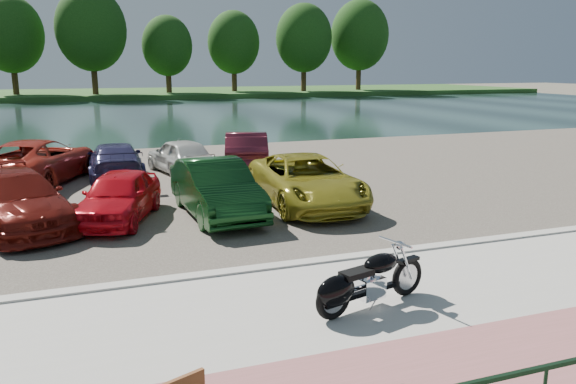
% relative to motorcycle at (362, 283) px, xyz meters
% --- Properties ---
extents(ground, '(200.00, 200.00, 0.00)m').
position_rel_motorcycle_xyz_m(ground, '(0.26, 0.38, -0.56)').
color(ground, '#595447').
rests_on(ground, ground).
extents(promenade, '(60.00, 6.00, 0.10)m').
position_rel_motorcycle_xyz_m(promenade, '(0.26, -0.62, -0.51)').
color(promenade, '#B1AFA7').
rests_on(promenade, ground).
extents(pink_path, '(60.00, 2.00, 0.01)m').
position_rel_motorcycle_xyz_m(pink_path, '(0.26, -2.12, -0.46)').
color(pink_path, '#8F5550').
rests_on(pink_path, promenade).
extents(kerb, '(60.00, 0.30, 0.14)m').
position_rel_motorcycle_xyz_m(kerb, '(0.26, 2.38, -0.49)').
color(kerb, '#B1AFA7').
rests_on(kerb, ground).
extents(parking_lot, '(60.00, 18.00, 0.04)m').
position_rel_motorcycle_xyz_m(parking_lot, '(0.26, 11.38, -0.54)').
color(parking_lot, '#433D36').
rests_on(parking_lot, ground).
extents(river, '(120.00, 40.00, 0.00)m').
position_rel_motorcycle_xyz_m(river, '(0.26, 40.38, -0.56)').
color(river, '#182C28').
rests_on(river, ground).
extents(far_bank, '(120.00, 24.00, 0.60)m').
position_rel_motorcycle_xyz_m(far_bank, '(0.26, 72.38, -0.26)').
color(far_bank, '#234B1A').
rests_on(far_bank, ground).
extents(railing, '(24.04, 0.05, 0.90)m').
position_rel_motorcycle_xyz_m(railing, '(0.26, -3.62, 0.23)').
color(railing, black).
rests_on(railing, promenade).
extents(far_trees, '(70.25, 10.68, 12.52)m').
position_rel_motorcycle_xyz_m(far_trees, '(4.62, 66.18, 6.93)').
color(far_trees, '#3B2715').
rests_on(far_trees, far_bank).
extents(motorcycle, '(2.28, 0.96, 1.05)m').
position_rel_motorcycle_xyz_m(motorcycle, '(0.00, 0.00, 0.00)').
color(motorcycle, black).
rests_on(motorcycle, promenade).
extents(car_3, '(3.48, 5.22, 1.40)m').
position_rel_motorcycle_xyz_m(car_3, '(-5.80, 7.37, 0.18)').
color(car_3, maroon).
rests_on(car_3, parking_lot).
extents(car_4, '(2.78, 4.14, 1.31)m').
position_rel_motorcycle_xyz_m(car_4, '(-3.38, 7.20, 0.13)').
color(car_4, red).
rests_on(car_4, parking_lot).
extents(car_5, '(1.83, 4.61, 1.49)m').
position_rel_motorcycle_xyz_m(car_5, '(-0.88, 6.85, 0.23)').
color(car_5, '#0E3513').
rests_on(car_5, parking_lot).
extents(car_6, '(2.58, 5.28, 1.44)m').
position_rel_motorcycle_xyz_m(car_6, '(1.82, 7.10, 0.20)').
color(car_6, olive).
rests_on(car_6, parking_lot).
extents(car_10, '(4.35, 6.03, 1.52)m').
position_rel_motorcycle_xyz_m(car_10, '(-5.73, 13.21, 0.24)').
color(car_10, '#A92A1C').
rests_on(car_10, parking_lot).
extents(car_11, '(1.88, 4.55, 1.31)m').
position_rel_motorcycle_xyz_m(car_11, '(-3.16, 12.91, 0.14)').
color(car_11, navy).
rests_on(car_11, parking_lot).
extents(car_12, '(2.39, 4.14, 1.32)m').
position_rel_motorcycle_xyz_m(car_12, '(-0.79, 13.35, 0.14)').
color(car_12, silver).
rests_on(car_12, parking_lot).
extents(car_13, '(2.66, 4.73, 1.48)m').
position_rel_motorcycle_xyz_m(car_13, '(1.75, 13.26, 0.22)').
color(car_13, '#541623').
rests_on(car_13, parking_lot).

